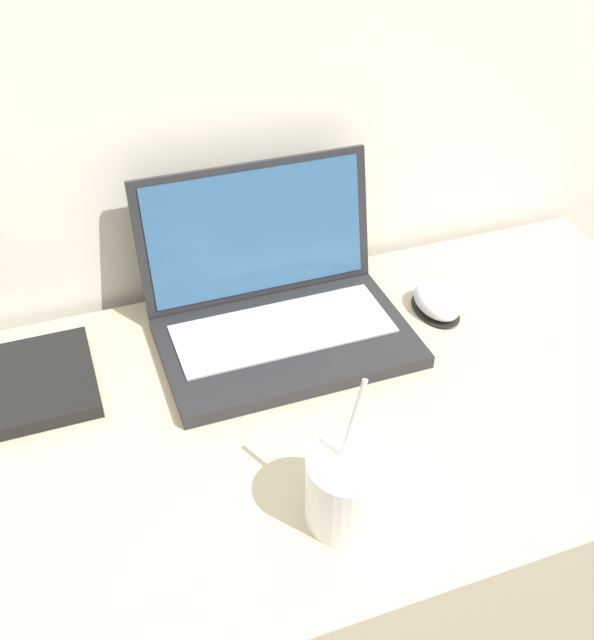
# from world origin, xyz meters

# --- Properties ---
(desk) EXTENTS (1.20, 0.61, 0.76)m
(desk) POSITION_xyz_m (0.00, 0.31, 0.38)
(desk) COLOR beige
(desk) RESTS_ON ground_plane
(laptop) EXTENTS (0.36, 0.27, 0.22)m
(laptop) POSITION_xyz_m (-0.01, 0.48, 0.81)
(laptop) COLOR #232326
(laptop) RESTS_ON desk
(drink_cup) EXTENTS (0.10, 0.10, 0.19)m
(drink_cup) POSITION_xyz_m (-0.04, 0.12, 0.81)
(drink_cup) COLOR white
(drink_cup) RESTS_ON desk
(computer_mouse) EXTENTS (0.06, 0.10, 0.04)m
(computer_mouse) POSITION_xyz_m (0.24, 0.44, 0.78)
(computer_mouse) COLOR black
(computer_mouse) RESTS_ON desk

